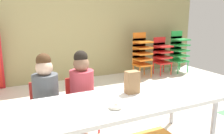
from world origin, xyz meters
The scene contains 12 objects.
ground_plane centered at (0.01, -0.01, -0.01)m, with size 6.63×4.50×0.02m.
back_wall centered at (0.00, 2.25, 1.31)m, with size 6.63×0.10×2.62m, color tan.
craft_table centered at (-0.05, -0.52, 0.50)m, with size 1.94×0.72×0.55m.
seated_child_near_camera centered at (-0.58, 0.07, 0.55)m, with size 0.33×0.33×0.92m.
seated_child_middle_seat centered at (-0.20, 0.07, 0.55)m, with size 0.32×0.31×0.92m.
kid_chair_orange_stack centered at (1.67, 1.76, 0.52)m, with size 0.32×0.30×0.92m.
kid_chair_red_stack centered at (2.20, 1.76, 0.46)m, with size 0.32×0.30×0.80m.
kid_chair_green_stack centered at (2.67, 1.76, 0.52)m, with size 0.32×0.30×0.92m.
paper_bag_brown centered at (0.16, -0.40, 0.66)m, with size 0.13×0.09×0.22m, color #9E754C.
paper_plate_near_edge centered at (-0.16, -0.69, 0.55)m, with size 0.18×0.18×0.01m, color white.
paper_plate_center_table centered at (-0.53, -0.36, 0.55)m, with size 0.18×0.18×0.01m, color white.
donut_powdered_on_plate centered at (-0.16, -0.69, 0.57)m, with size 0.11×0.11×0.03m, color white.
Camera 1 is at (-0.96, -2.27, 1.31)m, focal length 37.47 mm.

